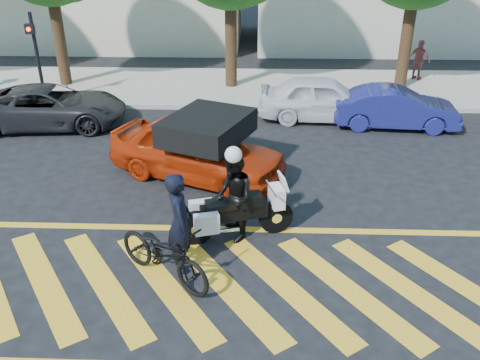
{
  "coord_description": "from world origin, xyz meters",
  "views": [
    {
      "loc": [
        1.02,
        -7.25,
        5.88
      ],
      "look_at": [
        0.69,
        2.16,
        1.05
      ],
      "focal_mm": 38.0,
      "sensor_mm": 36.0,
      "label": 1
    }
  ],
  "objects_px": {
    "officer_moto": "(234,197)",
    "parked_mid_right": "(324,98)",
    "bicycle": "(164,253)",
    "officer_bike": "(180,222)",
    "parked_right": "(396,108)",
    "red_convertible": "(197,149)",
    "parked_mid_left": "(50,107)",
    "police_motorcycle": "(235,213)"
  },
  "relations": [
    {
      "from": "officer_moto",
      "to": "parked_mid_right",
      "type": "xyz_separation_m",
      "value": [
        2.6,
        7.11,
        -0.23
      ]
    },
    {
      "from": "bicycle",
      "to": "parked_mid_right",
      "type": "relative_size",
      "value": 0.52
    },
    {
      "from": "officer_bike",
      "to": "parked_right",
      "type": "distance_m",
      "value": 9.47
    },
    {
      "from": "bicycle",
      "to": "red_convertible",
      "type": "distance_m",
      "value": 4.18
    },
    {
      "from": "parked_mid_left",
      "to": "parked_right",
      "type": "bearing_deg",
      "value": -93.76
    },
    {
      "from": "officer_bike",
      "to": "parked_right",
      "type": "relative_size",
      "value": 0.51
    },
    {
      "from": "officer_bike",
      "to": "police_motorcycle",
      "type": "bearing_deg",
      "value": -55.87
    },
    {
      "from": "officer_bike",
      "to": "officer_moto",
      "type": "distance_m",
      "value": 1.4
    },
    {
      "from": "parked_right",
      "to": "police_motorcycle",
      "type": "bearing_deg",
      "value": 148.06
    },
    {
      "from": "officer_bike",
      "to": "parked_mid_left",
      "type": "xyz_separation_m",
      "value": [
        -5.15,
        7.24,
        -0.33
      ]
    },
    {
      "from": "parked_mid_left",
      "to": "red_convertible",
      "type": "bearing_deg",
      "value": -129.72
    },
    {
      "from": "parked_right",
      "to": "bicycle",
      "type": "bearing_deg",
      "value": 147.24
    },
    {
      "from": "police_motorcycle",
      "to": "parked_mid_left",
      "type": "relative_size",
      "value": 0.5
    },
    {
      "from": "red_convertible",
      "to": "parked_right",
      "type": "distance_m",
      "value": 6.94
    },
    {
      "from": "officer_moto",
      "to": "red_convertible",
      "type": "height_order",
      "value": "officer_moto"
    },
    {
      "from": "officer_bike",
      "to": "police_motorcycle",
      "type": "distance_m",
      "value": 1.46
    },
    {
      "from": "parked_mid_left",
      "to": "parked_mid_right",
      "type": "xyz_separation_m",
      "value": [
        8.68,
        0.91,
        0.07
      ]
    },
    {
      "from": "officer_moto",
      "to": "parked_mid_left",
      "type": "relative_size",
      "value": 0.4
    },
    {
      "from": "red_convertible",
      "to": "officer_moto",
      "type": "bearing_deg",
      "value": -135.91
    },
    {
      "from": "officer_bike",
      "to": "officer_moto",
      "type": "xyz_separation_m",
      "value": [
        0.93,
        1.04,
        -0.04
      ]
    },
    {
      "from": "bicycle",
      "to": "parked_mid_left",
      "type": "xyz_separation_m",
      "value": [
        -4.89,
        7.62,
        0.08
      ]
    },
    {
      "from": "bicycle",
      "to": "police_motorcycle",
      "type": "distance_m",
      "value": 1.86
    },
    {
      "from": "police_motorcycle",
      "to": "parked_mid_left",
      "type": "xyz_separation_m",
      "value": [
        -6.1,
        6.21,
        0.07
      ]
    },
    {
      "from": "bicycle",
      "to": "parked_right",
      "type": "bearing_deg",
      "value": -0.67
    },
    {
      "from": "officer_bike",
      "to": "parked_mid_left",
      "type": "bearing_deg",
      "value": 22.16
    },
    {
      "from": "officer_moto",
      "to": "parked_mid_left",
      "type": "bearing_deg",
      "value": -152.32
    },
    {
      "from": "police_motorcycle",
      "to": "parked_mid_left",
      "type": "distance_m",
      "value": 8.7
    },
    {
      "from": "officer_bike",
      "to": "parked_mid_right",
      "type": "xyz_separation_m",
      "value": [
        3.53,
        8.15,
        -0.27
      ]
    },
    {
      "from": "officer_moto",
      "to": "parked_right",
      "type": "bearing_deg",
      "value": 126.79
    },
    {
      "from": "officer_bike",
      "to": "parked_right",
      "type": "bearing_deg",
      "value": -50.48
    },
    {
      "from": "parked_mid_left",
      "to": "parked_mid_right",
      "type": "distance_m",
      "value": 8.73
    },
    {
      "from": "officer_moto",
      "to": "parked_right",
      "type": "xyz_separation_m",
      "value": [
        4.79,
        6.49,
        -0.31
      ]
    },
    {
      "from": "officer_moto",
      "to": "parked_mid_right",
      "type": "relative_size",
      "value": 0.45
    },
    {
      "from": "police_motorcycle",
      "to": "officer_moto",
      "type": "relative_size",
      "value": 1.25
    },
    {
      "from": "police_motorcycle",
      "to": "red_convertible",
      "type": "bearing_deg",
      "value": 94.37
    },
    {
      "from": "police_motorcycle",
      "to": "parked_right",
      "type": "distance_m",
      "value": 8.07
    },
    {
      "from": "police_motorcycle",
      "to": "parked_mid_right",
      "type": "relative_size",
      "value": 0.56
    },
    {
      "from": "officer_bike",
      "to": "red_convertible",
      "type": "height_order",
      "value": "officer_bike"
    },
    {
      "from": "parked_mid_left",
      "to": "parked_mid_right",
      "type": "bearing_deg",
      "value": -89.3
    },
    {
      "from": "parked_right",
      "to": "officer_bike",
      "type": "bearing_deg",
      "value": 147.13
    },
    {
      "from": "officer_moto",
      "to": "parked_mid_left",
      "type": "distance_m",
      "value": 8.69
    },
    {
      "from": "bicycle",
      "to": "parked_mid_right",
      "type": "distance_m",
      "value": 9.33
    }
  ]
}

